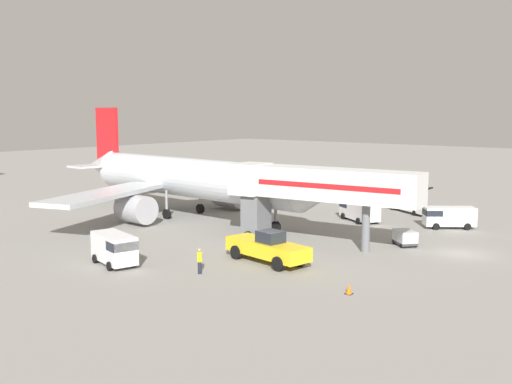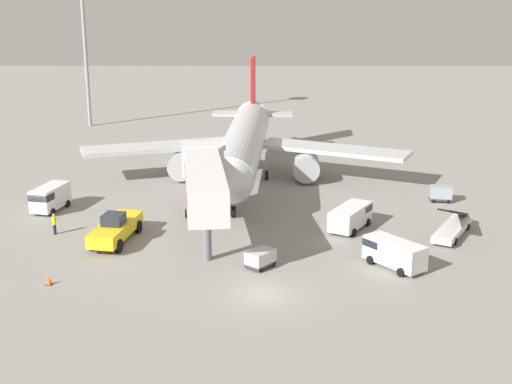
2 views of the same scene
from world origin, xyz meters
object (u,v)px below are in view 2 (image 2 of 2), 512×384
object	(u,v)px
baggage_cart_far_right	(260,258)
ground_crew_worker_foreground	(54,223)
belt_loader_truck	(452,227)
service_van_near_right	(393,252)
jet_bridge	(203,180)
baggage_cart_near_left	(441,193)
service_van_mid_center	(351,216)
safety_cone_alpha	(49,280)
pushback_tug	(116,228)
service_van_far_center	(50,197)
airplane_at_gate	(244,143)

from	to	relation	value
baggage_cart_far_right	ground_crew_worker_foreground	distance (m)	19.33
belt_loader_truck	ground_crew_worker_foreground	bearing A→B (deg)	179.99
belt_loader_truck	service_van_near_right	xyz separation A→B (m)	(-6.41, -7.14, 0.44)
jet_bridge	baggage_cart_near_left	world-z (taller)	jet_bridge
service_van_mid_center	safety_cone_alpha	xyz separation A→B (m)	(-23.21, -12.55, -0.83)
baggage_cart_far_right	safety_cone_alpha	size ratio (longest dim) A/B	3.66
pushback_tug	safety_cone_alpha	distance (m)	9.55
service_van_mid_center	baggage_cart_far_right	bearing A→B (deg)	-131.17
pushback_tug	service_van_far_center	xyz separation A→B (m)	(-8.02, 8.46, 0.19)
airplane_at_gate	service_van_near_right	distance (m)	27.88
belt_loader_truck	pushback_tug	bearing A→B (deg)	-176.50
baggage_cart_far_right	baggage_cart_near_left	distance (m)	25.06
service_van_far_center	baggage_cart_far_right	size ratio (longest dim) A/B	1.86
service_van_near_right	baggage_cart_far_right	world-z (taller)	service_van_near_right
belt_loader_truck	baggage_cart_near_left	bearing A→B (deg)	81.82
service_van_far_center	safety_cone_alpha	world-z (taller)	service_van_far_center
belt_loader_truck	service_van_far_center	bearing A→B (deg)	169.66
jet_bridge	service_van_mid_center	size ratio (longest dim) A/B	3.19
service_van_near_right	service_van_mid_center	world-z (taller)	service_van_near_right
airplane_at_gate	service_van_mid_center	xyz separation A→B (m)	(9.86, -16.08, -3.04)
airplane_at_gate	pushback_tug	world-z (taller)	airplane_at_gate
belt_loader_truck	safety_cone_alpha	distance (m)	33.52
ground_crew_worker_foreground	pushback_tug	bearing A→B (deg)	-17.25
baggage_cart_near_left	ground_crew_worker_foreground	distance (m)	37.23
jet_bridge	service_van_far_center	distance (m)	17.47
ground_crew_worker_foreground	safety_cone_alpha	xyz separation A→B (m)	(2.65, -10.79, -0.64)
jet_bridge	baggage_cart_far_right	bearing A→B (deg)	-54.31
ground_crew_worker_foreground	baggage_cart_far_right	bearing A→B (deg)	-22.44
service_van_mid_center	baggage_cart_near_left	distance (m)	13.00
airplane_at_gate	service_van_mid_center	bearing A→B (deg)	-58.49
service_van_far_center	safety_cone_alpha	xyz separation A→B (m)	(4.99, -17.48, -1.00)
baggage_cart_near_left	safety_cone_alpha	xyz separation A→B (m)	(-33.19, -20.87, -0.52)
pushback_tug	baggage_cart_near_left	world-z (taller)	pushback_tug
belt_loader_truck	service_van_near_right	distance (m)	9.61
service_van_near_right	ground_crew_worker_foreground	xyz separation A→B (m)	(-27.98, 7.15, -0.22)
baggage_cart_near_left	safety_cone_alpha	world-z (taller)	baggage_cart_near_left
service_van_mid_center	jet_bridge	bearing A→B (deg)	-169.18
airplane_at_gate	belt_loader_truck	size ratio (longest dim) A/B	5.47
jet_bridge	service_van_mid_center	xyz separation A→B (m)	(12.81, 2.45, -3.91)
pushback_tug	belt_loader_truck	distance (m)	28.76
pushback_tug	jet_bridge	bearing A→B (deg)	8.34
service_van_mid_center	pushback_tug	bearing A→B (deg)	-170.08
pushback_tug	baggage_cart_far_right	size ratio (longest dim) A/B	2.95
airplane_at_gate	baggage_cart_near_left	distance (m)	21.56
airplane_at_gate	service_van_mid_center	distance (m)	19.11
jet_bridge	safety_cone_alpha	distance (m)	15.26
pushback_tug	service_van_far_center	bearing A→B (deg)	133.47
airplane_at_gate	jet_bridge	xyz separation A→B (m)	(-2.95, -18.53, 0.87)
jet_bridge	safety_cone_alpha	bearing A→B (deg)	-135.84
airplane_at_gate	safety_cone_alpha	distance (m)	31.83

